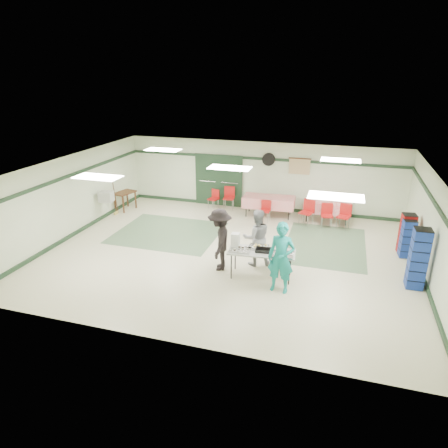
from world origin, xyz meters
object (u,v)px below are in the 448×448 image
(volunteer_grey, at_px, (257,238))
(crate_stack_red, at_px, (407,234))
(chair_b, at_px, (308,210))
(chair_d, at_px, (265,208))
(crate_stack_blue_b, at_px, (418,259))
(broom, at_px, (115,197))
(volunteer_teal, at_px, (281,258))
(dining_table_a, at_px, (327,207))
(chair_loose_b, at_px, (214,197))
(serving_table, at_px, (262,253))
(chair_a, at_px, (327,213))
(dining_table_b, at_px, (269,202))
(chair_c, at_px, (345,214))
(crate_stack_blue_a, at_px, (407,239))
(volunteer_dark, at_px, (220,240))
(chair_loose_a, at_px, (229,195))
(printer_table, at_px, (125,195))
(office_printer, at_px, (106,197))

(volunteer_grey, relative_size, crate_stack_red, 1.31)
(chair_b, height_order, chair_d, chair_b)
(crate_stack_blue_b, xyz_separation_m, broom, (-10.38, 2.80, -0.12))
(volunteer_teal, distance_m, dining_table_a, 5.59)
(broom, bearing_deg, volunteer_grey, -30.40)
(chair_loose_b, bearing_deg, serving_table, -41.13)
(chair_a, distance_m, chair_b, 0.68)
(dining_table_a, xyz_separation_m, dining_table_b, (-2.20, 0.00, 0.00))
(dining_table_a, relative_size, dining_table_b, 0.86)
(serving_table, bearing_deg, chair_c, 59.90)
(volunteer_grey, bearing_deg, serving_table, 88.66)
(crate_stack_blue_a, xyz_separation_m, crate_stack_blue_b, (0.00, -1.91, 0.22))
(serving_table, relative_size, dining_table_b, 0.92)
(volunteer_dark, distance_m, crate_stack_red, 5.76)
(dining_table_b, height_order, chair_b, chair_b)
(chair_loose_a, relative_size, printer_table, 0.95)
(volunteer_teal, bearing_deg, chair_d, 111.48)
(office_printer, bearing_deg, crate_stack_red, -9.39)
(chair_c, bearing_deg, chair_loose_a, -174.48)
(dining_table_b, bearing_deg, volunteer_teal, -78.72)
(chair_c, relative_size, crate_stack_blue_b, 0.55)
(chair_b, height_order, printer_table, chair_b)
(serving_table, xyz_separation_m, volunteer_dark, (-1.22, 0.14, 0.17))
(chair_b, bearing_deg, volunteer_dark, -92.74)
(volunteer_dark, distance_m, chair_loose_b, 5.38)
(broom, bearing_deg, dining_table_a, 4.00)
(crate_stack_red, bearing_deg, dining_table_a, 138.46)
(chair_a, height_order, chair_c, chair_c)
(dining_table_a, height_order, crate_stack_blue_b, crate_stack_blue_b)
(crate_stack_red, distance_m, broom, 10.40)
(dining_table_b, bearing_deg, chair_d, -93.18)
(chair_c, height_order, printer_table, chair_c)
(chair_loose_b, height_order, broom, broom)
(volunteer_dark, bearing_deg, crate_stack_blue_a, 102.99)
(dining_table_a, xyz_separation_m, printer_table, (-7.85, -0.97, 0.07))
(printer_table, bearing_deg, serving_table, -18.34)
(chair_loose_b, bearing_deg, chair_c, 9.30)
(crate_stack_blue_b, bearing_deg, serving_table, -171.57)
(crate_stack_blue_b, bearing_deg, chair_a, 122.85)
(crate_stack_blue_a, bearing_deg, chair_loose_a, 156.30)
(chair_c, bearing_deg, chair_b, -162.96)
(printer_table, bearing_deg, dining_table_b, 23.09)
(chair_d, distance_m, crate_stack_blue_a, 5.01)
(volunteer_grey, distance_m, broom, 6.73)
(crate_stack_blue_b, relative_size, broom, 1.21)
(crate_stack_red, bearing_deg, printer_table, 173.32)
(volunteer_teal, height_order, chair_a, volunteer_teal)
(volunteer_grey, relative_size, office_printer, 3.50)
(chair_c, relative_size, office_printer, 1.89)
(chair_loose_b, distance_m, printer_table, 3.58)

